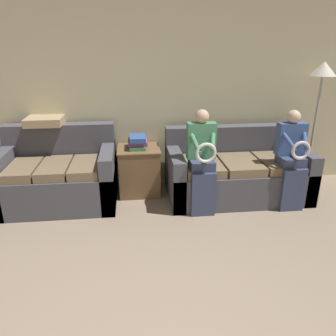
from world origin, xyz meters
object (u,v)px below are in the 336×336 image
(child_left_seated, at_px, (202,159))
(floor_lamp, at_px, (321,82))
(couch_side, at_px, (59,177))
(side_shelf, at_px, (139,170))
(child_right_seated, at_px, (292,157))
(book_stack, at_px, (138,142))
(throw_pillow, at_px, (45,120))
(couch_main, at_px, (236,173))

(child_left_seated, relative_size, floor_lamp, 0.72)
(couch_side, bearing_deg, side_shelf, 10.15)
(side_shelf, bearing_deg, child_right_seated, -18.55)
(floor_lamp, bearing_deg, book_stack, 179.14)
(book_stack, height_order, throw_pillow, throw_pillow)
(child_right_seated, bearing_deg, throw_pillow, 165.94)
(throw_pillow, bearing_deg, couch_side, -64.52)
(couch_main, xyz_separation_m, child_left_seated, (-0.55, -0.38, 0.35))
(book_stack, xyz_separation_m, floor_lamp, (2.41, -0.04, 0.73))
(child_left_seated, height_order, throw_pillow, child_left_seated)
(couch_main, relative_size, book_stack, 5.74)
(couch_side, relative_size, floor_lamp, 0.83)
(side_shelf, xyz_separation_m, book_stack, (-0.01, -0.00, 0.39))
(couch_main, xyz_separation_m, child_right_seated, (0.55, -0.38, 0.33))
(couch_side, distance_m, side_shelf, 1.04)
(couch_side, bearing_deg, child_right_seated, -8.58)
(floor_lamp, distance_m, throw_pillow, 3.61)
(child_right_seated, distance_m, throw_pillow, 3.12)
(side_shelf, bearing_deg, couch_main, -10.19)
(child_left_seated, distance_m, child_right_seated, 1.11)
(couch_main, bearing_deg, couch_side, 178.85)
(throw_pillow, bearing_deg, child_left_seated, -21.54)
(floor_lamp, bearing_deg, couch_side, -177.59)
(couch_main, xyz_separation_m, book_stack, (-1.29, 0.23, 0.40))
(couch_side, relative_size, side_shelf, 2.23)
(couch_side, relative_size, book_stack, 4.50)
(couch_main, distance_m, side_shelf, 1.30)
(book_stack, xyz_separation_m, throw_pillow, (-1.17, 0.14, 0.28))
(side_shelf, height_order, floor_lamp, floor_lamp)
(child_left_seated, bearing_deg, throw_pillow, 158.46)
(child_left_seated, xyz_separation_m, floor_lamp, (1.67, 0.57, 0.79))
(couch_main, height_order, couch_side, couch_side)
(side_shelf, xyz_separation_m, throw_pillow, (-1.18, 0.14, 0.68))
(book_stack, bearing_deg, floor_lamp, -0.86)
(side_shelf, relative_size, floor_lamp, 0.37)
(floor_lamp, bearing_deg, throw_pillow, 177.14)
(child_right_seated, xyz_separation_m, side_shelf, (-1.83, 0.61, -0.32))
(side_shelf, xyz_separation_m, floor_lamp, (2.40, -0.04, 1.13))
(couch_main, height_order, throw_pillow, throw_pillow)
(child_right_seated, xyz_separation_m, book_stack, (-1.84, 0.61, 0.07))
(couch_side, relative_size, child_right_seated, 1.18)
(couch_side, height_order, book_stack, couch_side)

